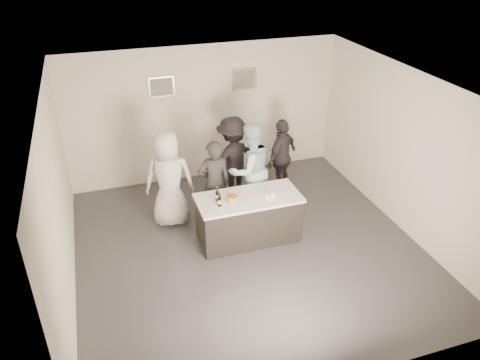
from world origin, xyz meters
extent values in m
plane|color=#3D3D42|center=(0.00, 0.00, 0.00)|extent=(6.00, 6.00, 0.00)
plane|color=white|center=(0.00, 0.00, 3.00)|extent=(6.00, 6.00, 0.00)
cube|color=silver|center=(0.00, 3.00, 1.50)|extent=(6.00, 0.04, 3.00)
cube|color=silver|center=(0.00, -3.00, 1.50)|extent=(6.00, 0.04, 3.00)
cube|color=silver|center=(-3.00, 0.00, 1.50)|extent=(0.04, 6.00, 3.00)
cube|color=silver|center=(3.00, 0.00, 1.50)|extent=(0.04, 6.00, 3.00)
cube|color=#B2B2B7|center=(-0.90, 2.97, 2.20)|extent=(0.54, 0.04, 0.44)
cube|color=#B2B2B7|center=(0.90, 2.97, 2.20)|extent=(0.54, 0.04, 0.44)
cube|color=white|center=(0.09, 0.29, 0.45)|extent=(1.86, 0.86, 0.90)
cylinder|color=orange|center=(-0.21, 0.26, 0.94)|extent=(0.20, 0.20, 0.08)
cylinder|color=black|center=(-0.47, 0.35, 1.03)|extent=(0.07, 0.07, 0.26)
cylinder|color=black|center=(-0.48, 0.17, 1.03)|extent=(0.07, 0.07, 0.26)
cube|color=#CA6D13|center=(0.45, 0.21, 0.94)|extent=(0.19, 0.19, 0.08)
cube|color=pink|center=(-0.24, 0.00, 0.90)|extent=(0.24, 0.08, 0.01)
imported|color=#272727|center=(-0.35, 1.01, 0.87)|extent=(0.65, 0.44, 1.75)
imported|color=#B2DDE8|center=(0.41, 1.14, 0.96)|extent=(1.09, 0.94, 1.93)
imported|color=silver|center=(-1.14, 1.29, 0.95)|extent=(1.03, 0.77, 1.90)
imported|color=#363038|center=(1.32, 1.72, 0.84)|extent=(1.04, 0.91, 1.68)
imported|color=black|center=(0.26, 1.77, 0.92)|extent=(1.33, 0.98, 1.83)
camera|label=1|loc=(-2.25, -6.42, 5.18)|focal=35.00mm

